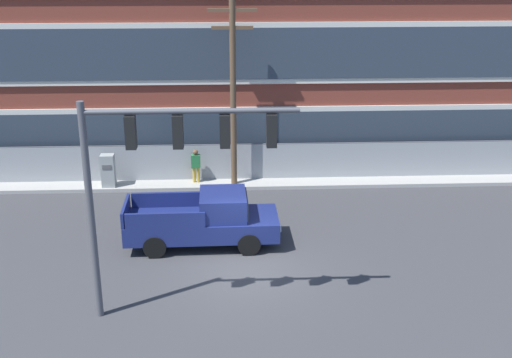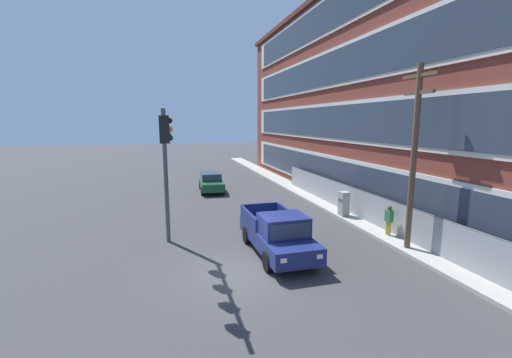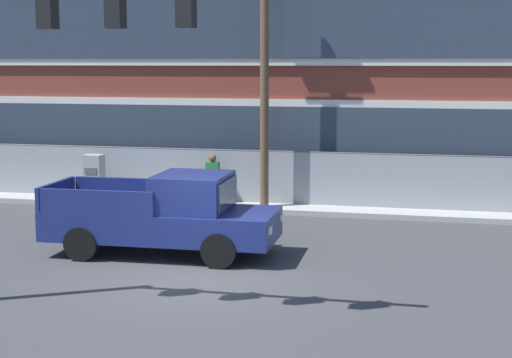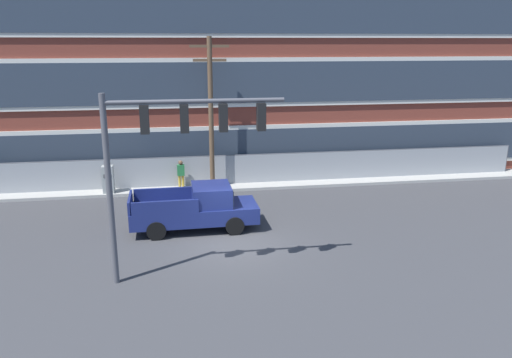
{
  "view_description": "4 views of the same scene",
  "coord_description": "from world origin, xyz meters",
  "px_view_note": "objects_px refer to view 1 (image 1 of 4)",
  "views": [
    {
      "loc": [
        -0.61,
        -18.94,
        10.21
      ],
      "look_at": [
        0.4,
        2.73,
        2.27
      ],
      "focal_mm": 45.0,
      "sensor_mm": 36.0,
      "label": 1
    },
    {
      "loc": [
        12.16,
        -2.51,
        5.81
      ],
      "look_at": [
        -2.95,
        1.58,
        3.16
      ],
      "focal_mm": 24.0,
      "sensor_mm": 36.0,
      "label": 2
    },
    {
      "loc": [
        4.61,
        -15.08,
        4.54
      ],
      "look_at": [
        0.72,
        2.19,
        1.89
      ],
      "focal_mm": 55.0,
      "sensor_mm": 36.0,
      "label": 3
    },
    {
      "loc": [
        -2.19,
        -18.48,
        7.92
      ],
      "look_at": [
        1.25,
        2.74,
        1.99
      ],
      "focal_mm": 35.0,
      "sensor_mm": 36.0,
      "label": 4
    }
  ],
  "objects_px": {
    "traffic_signal_mast": "(159,159)",
    "pedestrian_near_cabinet": "(196,165)",
    "utility_pole_near_corner": "(233,88)",
    "electrical_cabinet": "(108,172)",
    "pickup_truck_navy": "(205,220)"
  },
  "relations": [
    {
      "from": "pickup_truck_navy",
      "to": "utility_pole_near_corner",
      "type": "xyz_separation_m",
      "value": [
        1.11,
        5.82,
        3.55
      ]
    },
    {
      "from": "traffic_signal_mast",
      "to": "utility_pole_near_corner",
      "type": "xyz_separation_m",
      "value": [
        2.13,
        10.43,
        -0.3
      ]
    },
    {
      "from": "traffic_signal_mast",
      "to": "pickup_truck_navy",
      "type": "height_order",
      "value": "traffic_signal_mast"
    },
    {
      "from": "utility_pole_near_corner",
      "to": "electrical_cabinet",
      "type": "distance_m",
      "value": 6.64
    },
    {
      "from": "traffic_signal_mast",
      "to": "pickup_truck_navy",
      "type": "xyz_separation_m",
      "value": [
        1.02,
        4.62,
        -3.85
      ]
    },
    {
      "from": "pickup_truck_navy",
      "to": "pedestrian_near_cabinet",
      "type": "height_order",
      "value": "pickup_truck_navy"
    },
    {
      "from": "traffic_signal_mast",
      "to": "pedestrian_near_cabinet",
      "type": "distance_m",
      "value": 11.34
    },
    {
      "from": "traffic_signal_mast",
      "to": "electrical_cabinet",
      "type": "height_order",
      "value": "traffic_signal_mast"
    },
    {
      "from": "electrical_cabinet",
      "to": "pedestrian_near_cabinet",
      "type": "distance_m",
      "value": 3.85
    },
    {
      "from": "traffic_signal_mast",
      "to": "electrical_cabinet",
      "type": "xyz_separation_m",
      "value": [
        -3.4,
        10.32,
        -3.97
      ]
    },
    {
      "from": "traffic_signal_mast",
      "to": "utility_pole_near_corner",
      "type": "relative_size",
      "value": 0.78
    },
    {
      "from": "electrical_cabinet",
      "to": "utility_pole_near_corner",
      "type": "bearing_deg",
      "value": 1.13
    },
    {
      "from": "pickup_truck_navy",
      "to": "pedestrian_near_cabinet",
      "type": "distance_m",
      "value": 6.08
    },
    {
      "from": "traffic_signal_mast",
      "to": "pedestrian_near_cabinet",
      "type": "height_order",
      "value": "traffic_signal_mast"
    },
    {
      "from": "utility_pole_near_corner",
      "to": "pickup_truck_navy",
      "type": "bearing_deg",
      "value": -100.84
    }
  ]
}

